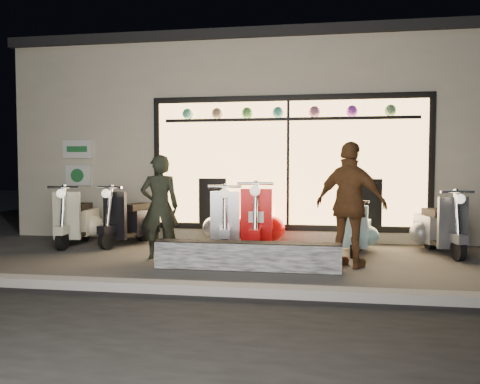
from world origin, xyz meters
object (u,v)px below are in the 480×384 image
object	(u,v)px
man	(160,207)
scooter_red	(259,223)
woman	(350,205)
graffiti_barrier	(247,256)
scooter_silver	(226,223)

from	to	relation	value
man	scooter_red	bearing A→B (deg)	-162.18
woman	scooter_red	bearing A→B (deg)	-14.09
graffiti_barrier	scooter_red	xyz separation A→B (m)	(-0.02, 1.78, 0.27)
scooter_red	woman	bearing A→B (deg)	-44.12
man	woman	distance (m)	2.99
graffiti_barrier	scooter_red	size ratio (longest dim) A/B	1.62
graffiti_barrier	man	world-z (taller)	man
woman	man	bearing A→B (deg)	24.04
graffiti_barrier	scooter_red	distance (m)	1.80
scooter_red	man	xyz separation A→B (m)	(-1.49, -1.14, 0.36)
man	woman	xyz separation A→B (m)	(2.98, -0.23, 0.09)
scooter_silver	scooter_red	xyz separation A→B (m)	(0.64, -0.08, 0.02)
graffiti_barrier	woman	size ratio (longest dim) A/B	1.44
scooter_silver	man	xyz separation A→B (m)	(-0.85, -1.22, 0.38)
scooter_red	woman	world-z (taller)	woman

